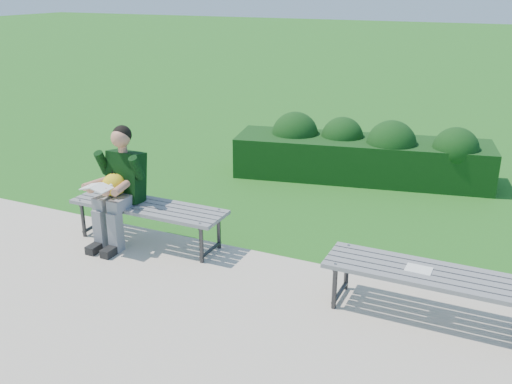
{
  "coord_description": "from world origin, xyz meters",
  "views": [
    {
      "loc": [
        2.03,
        -5.11,
        2.79
      ],
      "look_at": [
        -0.26,
        -0.17,
        0.78
      ],
      "focal_mm": 40.0,
      "sensor_mm": 36.0,
      "label": 1
    }
  ],
  "objects_px": {
    "bench_left": "(148,210)",
    "bench_right": "(430,278)",
    "seated_boy": "(119,183)",
    "hedge": "(363,152)",
    "paper_sheet": "(419,269)"
  },
  "relations": [
    {
      "from": "seated_boy",
      "to": "hedge",
      "type": "bearing_deg",
      "value": 61.07
    },
    {
      "from": "hedge",
      "to": "paper_sheet",
      "type": "bearing_deg",
      "value": -67.99
    },
    {
      "from": "bench_right",
      "to": "seated_boy",
      "type": "height_order",
      "value": "seated_boy"
    },
    {
      "from": "bench_left",
      "to": "seated_boy",
      "type": "xyz_separation_m",
      "value": [
        -0.3,
        -0.1,
        0.3
      ]
    },
    {
      "from": "bench_left",
      "to": "hedge",
      "type": "bearing_deg",
      "value": 64.5
    },
    {
      "from": "hedge",
      "to": "bench_left",
      "type": "height_order",
      "value": "hedge"
    },
    {
      "from": "hedge",
      "to": "paper_sheet",
      "type": "xyz_separation_m",
      "value": [
        1.43,
        -3.54,
        0.07
      ]
    },
    {
      "from": "hedge",
      "to": "seated_boy",
      "type": "distance_m",
      "value": 3.85
    },
    {
      "from": "bench_right",
      "to": "seated_boy",
      "type": "xyz_separation_m",
      "value": [
        -3.39,
        0.18,
        0.3
      ]
    },
    {
      "from": "bench_left",
      "to": "bench_right",
      "type": "distance_m",
      "value": 3.1
    },
    {
      "from": "bench_left",
      "to": "bench_right",
      "type": "xyz_separation_m",
      "value": [
        3.09,
        -0.28,
        0.0
      ]
    },
    {
      "from": "bench_left",
      "to": "paper_sheet",
      "type": "distance_m",
      "value": 3.0
    },
    {
      "from": "seated_boy",
      "to": "bench_left",
      "type": "bearing_deg",
      "value": 17.78
    },
    {
      "from": "hedge",
      "to": "paper_sheet",
      "type": "relative_size",
      "value": 17.19
    },
    {
      "from": "bench_left",
      "to": "bench_right",
      "type": "height_order",
      "value": "same"
    }
  ]
}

